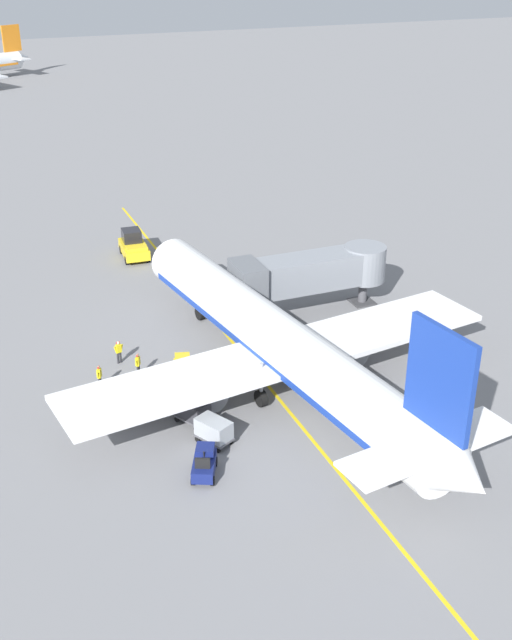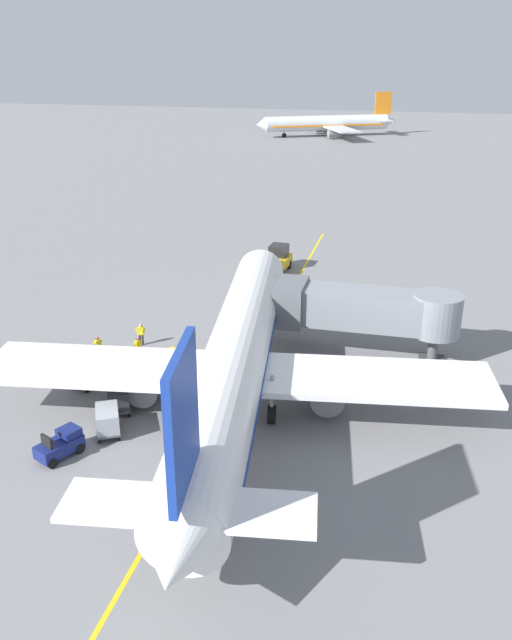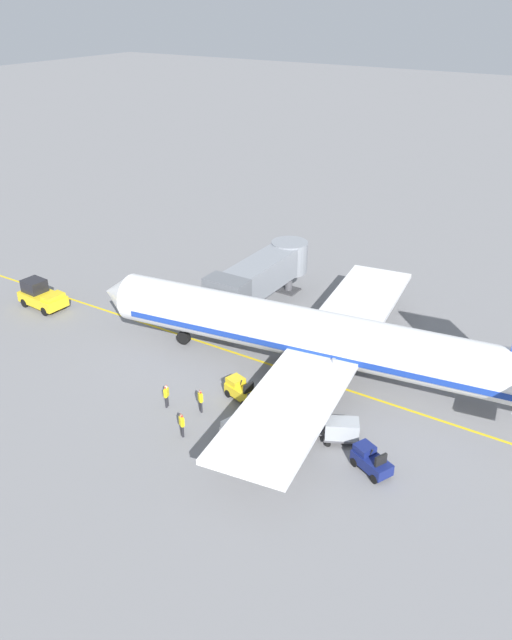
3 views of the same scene
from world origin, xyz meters
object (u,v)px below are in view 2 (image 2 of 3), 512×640
Objects in this scene: parked_airliner at (236,359)px; ground_crew_loader at (138,347)px; baggage_tug_trailing at (61,445)px; baggage_cart_third_in_train at (107,419)px; baggage_tug_lead at (91,374)px; baggage_tug_spare at (168,363)px; baggage_cart_front at (136,375)px; pushback_tractor at (276,260)px; ground_crew_wing_walker at (98,347)px; distant_taxiing_airliner at (328,123)px; jet_bridge at (366,309)px; baggage_cart_second_in_train at (118,397)px; ground_crew_marshaller at (141,333)px.

parked_airliner is 22.08× the size of ground_crew_loader.
baggage_tug_trailing reaches higher than baggage_cart_third_in_train.
parked_airliner is at bearing -2.99° from baggage_tug_lead.
baggage_cart_front is at bearing -115.70° from baggage_tug_spare.
parked_airliner is 8.22× the size of pushback_tractor.
ground_crew_wing_walker is at bearing 141.99° from baggage_cart_front.
distant_taxiing_airliner is (-12.82, 130.89, -0.16)m from parked_airliner.
pushback_tractor is 22.22m from ground_crew_loader.
parked_airliner is at bearing -84.41° from distant_taxiing_airliner.
parked_airliner is 11.53m from jet_bridge.
baggage_cart_third_in_train is at bearing -60.82° from ground_crew_wing_walker.
baggage_cart_second_in_train is 1.00× the size of baggage_cart_third_in_train.
parked_airliner is 7.42m from baggage_cart_second_in_train.
baggage_cart_second_in_train is at bearing -75.28° from ground_crew_marshaller.
baggage_tug_trailing is (-14.54, -16.65, -2.74)m from jet_bridge.
ground_crew_wing_walker is 3.51m from ground_crew_marshaller.
ground_crew_loader is at bearing -162.96° from jet_bridge.
pushback_tractor is (-9.96, 16.94, -2.35)m from jet_bridge.
ground_crew_marshaller is (-6.00, -19.30, -0.15)m from pushback_tractor.
ground_crew_marshaller is at bearing 55.54° from ground_crew_wing_walker.
pushback_tractor is 0.14× the size of distant_taxiing_airliner.
baggage_cart_front and baggage_cart_third_in_train have the same top height.
baggage_cart_front is at bearing 96.48° from baggage_cart_third_in_train.
distant_taxiing_airliner is at bearing 92.64° from baggage_cart_front.
baggage_cart_third_in_train is at bearing -87.21° from distant_taxiing_airliner.
ground_crew_marshaller reaches higher than baggage_tug_spare.
baggage_tug_lead is at bearing -148.42° from baggage_tug_spare.
parked_airliner reaches higher than ground_crew_wing_walker.
baggage_cart_front is (3.09, 0.15, 0.24)m from baggage_tug_lead.
ground_crew_loader is (-1.63, 6.87, 0.00)m from baggage_cart_second_in_train.
parked_airliner is 7.21m from baggage_cart_front.
ground_crew_wing_walker is 1.00× the size of ground_crew_loader.
ground_crew_wing_walker is at bearing -89.23° from distant_taxiing_airliner.
parked_airliner reaches higher than baggage_cart_front.
ground_crew_wing_walker is at bearing -167.77° from ground_crew_loader.
pushback_tractor reaches higher than baggage_tug_spare.
baggage_tug_lead is at bearing 177.01° from parked_airliner.
jet_bridge reaches higher than pushback_tractor.
parked_airliner is 9.79m from ground_crew_loader.
baggage_cart_front is 6.66m from ground_crew_marshaller.
baggage_tug_lead is at bearing -152.42° from jet_bridge.
parked_airliner is 1.13× the size of distant_taxiing_airliner.
jet_bridge is 4.41× the size of baggage_cart_front.
ground_crew_loader is at bearing 151.01° from parked_airliner.
pushback_tractor is at bearing 75.18° from baggage_tug_lead.
baggage_cart_front is at bearing -68.98° from ground_crew_loader.
parked_airliner reaches higher than pushback_tractor.
ground_crew_marshaller is at bearing 142.83° from parked_airliner.
baggage_tug_trailing is (2.22, -7.90, 0.00)m from baggage_tug_lead.
distant_taxiing_airliner is (-7.20, 127.73, 2.31)m from baggage_tug_spare.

